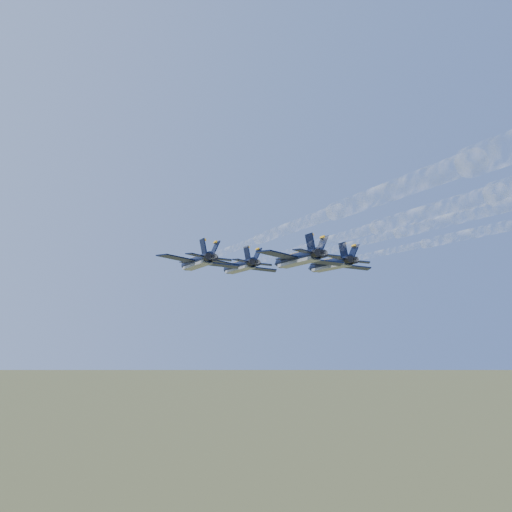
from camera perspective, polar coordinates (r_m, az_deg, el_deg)
jet_lead at (r=108.23m, az=-1.34°, el=-0.83°), size 10.90×14.91×3.36m
jet_left at (r=96.50m, az=-4.76°, el=-0.47°), size 10.90×14.91×3.36m
jet_right at (r=102.36m, az=5.97°, el=-0.64°), size 10.90×14.91×3.36m
jet_slot at (r=89.35m, az=3.33°, el=-0.22°), size 10.90×14.91×3.36m
smoke_trail_lead at (r=61.07m, az=14.89°, el=1.55°), size 24.76×67.30×2.06m
smoke_trail_left at (r=48.13m, az=12.28°, el=2.89°), size 24.76×67.30×2.06m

